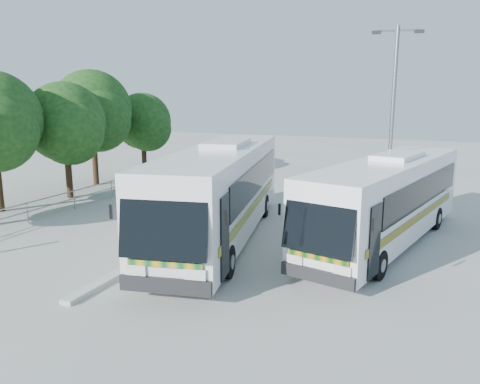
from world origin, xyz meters
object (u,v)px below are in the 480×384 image
at_px(lamppost, 392,118).
at_px(coach_adjacent, 387,199).
at_px(tree_far_c, 66,122).
at_px(coach_main, 221,190).
at_px(tree_far_e, 144,122).
at_px(tree_far_d, 93,110).

bearing_deg(lamppost, coach_adjacent, -96.09).
distance_m(tree_far_c, lamppost, 17.17).
bearing_deg(coach_main, tree_far_e, 123.17).
height_order(coach_main, coach_adjacent, coach_main).
distance_m(tree_far_e, coach_main, 16.71).
bearing_deg(tree_far_c, tree_far_d, 107.83).
bearing_deg(coach_main, lamppost, 27.14).
relative_size(tree_far_d, coach_adjacent, 0.61).
bearing_deg(coach_adjacent, lamppost, 108.40).
xyz_separation_m(tree_far_c, lamppost, (17.13, 1.13, 0.48)).
bearing_deg(coach_adjacent, tree_far_d, 176.70).
bearing_deg(tree_far_e, tree_far_d, -98.63).
bearing_deg(lamppost, coach_main, -152.64).
relative_size(tree_far_d, coach_main, 0.55).
height_order(tree_far_c, coach_main, tree_far_c).
bearing_deg(tree_far_d, lamppost, -7.98).
relative_size(coach_adjacent, lamppost, 1.40).
relative_size(coach_main, coach_adjacent, 1.11).
height_order(tree_far_d, coach_adjacent, tree_far_d).
bearing_deg(tree_far_d, tree_far_e, 81.37).
xyz_separation_m(coach_main, coach_adjacent, (6.27, 1.77, -0.21)).
height_order(coach_main, lamppost, lamppost).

